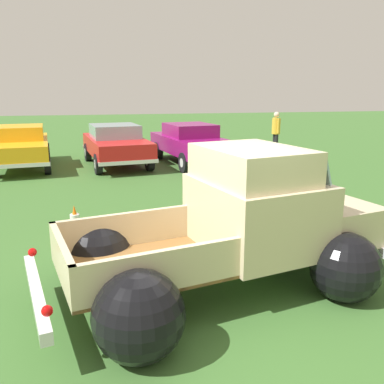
{
  "coord_description": "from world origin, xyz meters",
  "views": [
    {
      "loc": [
        -1.39,
        -4.96,
        2.67
      ],
      "look_at": [
        0.0,
        1.36,
        1.04
      ],
      "focal_mm": 38.69,
      "sensor_mm": 36.0,
      "label": 1
    }
  ],
  "objects_px": {
    "vintage_pickup_truck": "(239,233)",
    "show_car_0": "(21,145)",
    "show_car_2": "(191,142)",
    "lane_cone_0": "(75,222)",
    "spectator_0": "(276,130)",
    "show_car_1": "(116,143)"
  },
  "relations": [
    {
      "from": "show_car_1",
      "to": "spectator_0",
      "type": "distance_m",
      "value": 6.62
    },
    {
      "from": "show_car_0",
      "to": "spectator_0",
      "type": "height_order",
      "value": "spectator_0"
    },
    {
      "from": "vintage_pickup_truck",
      "to": "lane_cone_0",
      "type": "relative_size",
      "value": 7.82
    },
    {
      "from": "vintage_pickup_truck",
      "to": "show_car_0",
      "type": "distance_m",
      "value": 10.89
    },
    {
      "from": "show_car_1",
      "to": "lane_cone_0",
      "type": "distance_m",
      "value": 7.45
    },
    {
      "from": "show_car_0",
      "to": "lane_cone_0",
      "type": "xyz_separation_m",
      "value": [
        2.14,
        -7.56,
        -0.47
      ]
    },
    {
      "from": "show_car_2",
      "to": "lane_cone_0",
      "type": "relative_size",
      "value": 7.48
    },
    {
      "from": "show_car_2",
      "to": "spectator_0",
      "type": "distance_m",
      "value": 4.1
    },
    {
      "from": "vintage_pickup_truck",
      "to": "lane_cone_0",
      "type": "bearing_deg",
      "value": 121.21
    },
    {
      "from": "show_car_2",
      "to": "spectator_0",
      "type": "height_order",
      "value": "spectator_0"
    },
    {
      "from": "show_car_1",
      "to": "show_car_2",
      "type": "relative_size",
      "value": 0.95
    },
    {
      "from": "vintage_pickup_truck",
      "to": "show_car_0",
      "type": "height_order",
      "value": "vintage_pickup_truck"
    },
    {
      "from": "show_car_1",
      "to": "lane_cone_0",
      "type": "bearing_deg",
      "value": -16.19
    },
    {
      "from": "show_car_2",
      "to": "vintage_pickup_truck",
      "type": "bearing_deg",
      "value": -17.87
    },
    {
      "from": "vintage_pickup_truck",
      "to": "show_car_2",
      "type": "height_order",
      "value": "vintage_pickup_truck"
    },
    {
      "from": "vintage_pickup_truck",
      "to": "spectator_0",
      "type": "distance_m",
      "value": 12.08
    },
    {
      "from": "vintage_pickup_truck",
      "to": "show_car_2",
      "type": "bearing_deg",
      "value": 68.74
    },
    {
      "from": "vintage_pickup_truck",
      "to": "lane_cone_0",
      "type": "distance_m",
      "value": 3.35
    },
    {
      "from": "show_car_0",
      "to": "show_car_1",
      "type": "distance_m",
      "value": 3.2
    },
    {
      "from": "spectator_0",
      "to": "lane_cone_0",
      "type": "height_order",
      "value": "spectator_0"
    },
    {
      "from": "vintage_pickup_truck",
      "to": "show_car_2",
      "type": "relative_size",
      "value": 1.05
    },
    {
      "from": "vintage_pickup_truck",
      "to": "lane_cone_0",
      "type": "height_order",
      "value": "vintage_pickup_truck"
    }
  ]
}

